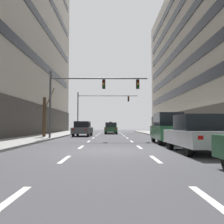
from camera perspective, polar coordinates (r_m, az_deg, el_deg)
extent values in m
plane|color=#424247|center=(12.07, -0.43, -9.08)|extent=(120.00, 120.00, 0.00)
cube|color=silver|center=(4.51, -23.46, -18.88)|extent=(0.16, 2.00, 0.01)
cube|color=silver|center=(9.24, -11.03, -10.82)|extent=(0.16, 2.00, 0.01)
cube|color=silver|center=(14.16, -7.27, -8.16)|extent=(0.16, 2.00, 0.01)
cube|color=silver|center=(19.12, -5.47, -6.87)|extent=(0.16, 2.00, 0.01)
cube|color=silver|center=(24.09, -4.42, -6.10)|extent=(0.16, 2.00, 0.01)
cube|color=silver|center=(29.08, -3.73, -5.60)|extent=(0.16, 2.00, 0.01)
cube|color=silver|center=(34.07, -3.25, -5.24)|extent=(0.16, 2.00, 0.01)
cube|color=silver|center=(39.06, -2.89, -4.97)|extent=(0.16, 2.00, 0.01)
cube|color=silver|center=(44.05, -2.61, -4.77)|extent=(0.16, 2.00, 0.01)
cube|color=silver|center=(4.51, 22.57, -18.90)|extent=(0.16, 2.00, 0.01)
cube|color=silver|center=(9.24, 10.16, -10.83)|extent=(0.16, 2.00, 0.01)
cube|color=silver|center=(14.16, 6.40, -8.17)|extent=(0.16, 2.00, 0.01)
cube|color=silver|center=(19.12, 4.61, -6.87)|extent=(0.16, 2.00, 0.01)
cube|color=silver|center=(24.09, 3.56, -6.10)|extent=(0.16, 2.00, 0.01)
cube|color=silver|center=(29.08, 2.87, -5.60)|extent=(0.16, 2.00, 0.01)
cube|color=silver|center=(34.07, 2.39, -5.24)|extent=(0.16, 2.00, 0.01)
cube|color=silver|center=(39.06, 2.03, -4.98)|extent=(0.16, 2.00, 0.01)
cube|color=silver|center=(44.05, 1.75, -4.77)|extent=(0.16, 2.00, 0.01)
cylinder|color=black|center=(42.96, -1.50, -4.37)|extent=(0.24, 0.67, 0.67)
cylinder|color=black|center=(43.01, 0.67, -4.37)|extent=(0.24, 0.67, 0.67)
cylinder|color=black|center=(40.23, -1.46, -4.45)|extent=(0.24, 0.67, 0.67)
cylinder|color=black|center=(40.27, 0.85, -4.45)|extent=(0.24, 0.67, 0.67)
cube|color=yellow|center=(41.60, -0.36, -3.96)|extent=(1.98, 4.51, 0.65)
cube|color=black|center=(41.40, -0.35, -3.04)|extent=(1.67, 1.97, 0.69)
cube|color=white|center=(43.78, -1.30, -3.77)|extent=(0.20, 0.09, 0.14)
cube|color=red|center=(39.40, -1.22, -3.84)|extent=(0.20, 0.09, 0.14)
cube|color=white|center=(43.81, 0.42, -3.77)|extent=(0.20, 0.09, 0.14)
cube|color=red|center=(39.44, 0.68, -3.84)|extent=(0.20, 0.09, 0.14)
cube|color=black|center=(41.40, -0.35, -2.44)|extent=(0.45, 0.21, 0.18)
cylinder|color=black|center=(37.58, -1.41, -4.55)|extent=(0.23, 0.67, 0.67)
cylinder|color=black|center=(37.56, 1.06, -4.55)|extent=(0.23, 0.67, 0.67)
cylinder|color=black|center=(34.86, -1.57, -4.65)|extent=(0.23, 0.67, 0.67)
cylinder|color=black|center=(34.83, 1.09, -4.66)|extent=(0.23, 0.67, 0.67)
cube|color=#1E512D|center=(36.19, -0.21, -4.09)|extent=(1.94, 4.48, 0.65)
cube|color=black|center=(35.99, -0.21, -3.03)|extent=(1.65, 1.95, 0.69)
cube|color=white|center=(38.39, -1.13, -3.86)|extent=(0.20, 0.08, 0.14)
cube|color=red|center=(34.03, -1.36, -3.96)|extent=(0.20, 0.08, 0.14)
cube|color=white|center=(38.37, 0.82, -3.87)|extent=(0.20, 0.08, 0.14)
cube|color=red|center=(34.01, 0.84, -3.96)|extent=(0.20, 0.08, 0.14)
cylinder|color=black|center=(29.98, -8.06, -4.85)|extent=(0.26, 0.69, 0.68)
cylinder|color=black|center=(29.74, -4.90, -4.89)|extent=(0.26, 0.69, 0.68)
cylinder|color=black|center=(27.23, -9.09, -5.02)|extent=(0.26, 0.69, 0.68)
cylinder|color=black|center=(26.97, -5.62, -5.06)|extent=(0.26, 0.69, 0.68)
cube|color=#474C51|center=(28.46, -6.90, -4.28)|extent=(2.10, 4.64, 0.66)
cube|color=black|center=(28.25, -6.96, -2.90)|extent=(1.74, 2.04, 0.70)
cube|color=white|center=(30.78, -7.49, -3.98)|extent=(0.21, 0.09, 0.15)
cube|color=red|center=(26.37, -9.09, -4.11)|extent=(0.21, 0.09, 0.15)
cube|color=white|center=(30.59, -5.01, -4.00)|extent=(0.21, 0.09, 0.15)
cube|color=red|center=(26.14, -6.21, -4.14)|extent=(0.21, 0.09, 0.15)
cube|color=white|center=(7.91, 24.27, -6.38)|extent=(0.20, 0.08, 0.14)
cylinder|color=black|center=(13.00, 13.46, -7.03)|extent=(0.24, 0.70, 0.69)
cylinder|color=black|center=(13.52, 20.42, -6.77)|extent=(0.24, 0.70, 0.69)
cylinder|color=black|center=(10.29, 17.45, -8.02)|extent=(0.24, 0.70, 0.69)
cube|color=#B7BABF|center=(11.88, 19.11, -5.70)|extent=(1.98, 4.64, 0.67)
cube|color=black|center=(11.67, 19.41, -2.34)|extent=(1.70, 2.01, 0.71)
cube|color=white|center=(13.85, 13.21, -4.92)|extent=(0.21, 0.09, 0.15)
cube|color=red|center=(9.51, 19.98, -5.65)|extent=(0.21, 0.09, 0.15)
cube|color=white|center=(14.24, 18.52, -4.79)|extent=(0.21, 0.09, 0.15)
cylinder|color=black|center=(18.30, 9.68, -6.00)|extent=(0.23, 0.65, 0.65)
cylinder|color=black|center=(18.60, 14.50, -5.89)|extent=(0.23, 0.65, 0.65)
cylinder|color=black|center=(15.68, 11.19, -6.46)|extent=(0.23, 0.65, 0.65)
cylinder|color=black|center=(16.04, 16.77, -6.31)|extent=(0.23, 0.65, 0.65)
cube|color=#1E512D|center=(17.12, 12.97, -4.68)|extent=(1.90, 4.37, 0.89)
cube|color=black|center=(17.12, 12.93, -1.71)|extent=(1.63, 2.59, 0.89)
cube|color=white|center=(19.09, 9.75, -4.08)|extent=(0.20, 0.08, 0.14)
cube|color=red|center=(14.90, 12.31, -4.33)|extent=(0.20, 0.08, 0.14)
cube|color=white|center=(19.32, 13.47, -4.03)|extent=(0.20, 0.08, 0.14)
cube|color=red|center=(15.21, 17.00, -4.24)|extent=(0.20, 0.08, 0.14)
cylinder|color=#4C4C51|center=(22.52, -14.32, 1.78)|extent=(0.18, 0.18, 6.01)
cylinder|color=#4C4C51|center=(22.21, -3.08, 7.86)|extent=(8.77, 0.12, 0.12)
cube|color=black|center=(22.10, -1.94, 6.54)|extent=(0.28, 0.24, 0.84)
sphere|color=#4B0704|center=(22.01, -1.95, 7.27)|extent=(0.17, 0.17, 0.17)
sphere|color=orange|center=(21.96, -1.95, 6.60)|extent=(0.17, 0.17, 0.17)
sphere|color=#073E10|center=(21.92, -1.95, 5.93)|extent=(0.17, 0.17, 0.17)
cube|color=black|center=(22.23, 6.04, 6.50)|extent=(0.28, 0.24, 0.84)
sphere|color=#4B0704|center=(22.14, 6.08, 7.22)|extent=(0.17, 0.17, 0.17)
sphere|color=orange|center=(22.09, 6.09, 6.56)|extent=(0.17, 0.17, 0.17)
sphere|color=#073E10|center=(22.05, 6.09, 5.90)|extent=(0.17, 0.17, 0.17)
cylinder|color=#4C4C51|center=(40.92, -8.02, -0.01)|extent=(0.18, 0.18, 6.66)
cylinder|color=#4C4C51|center=(40.80, -1.02, 3.82)|extent=(9.96, 0.12, 0.12)
cube|color=black|center=(40.85, 3.88, 3.08)|extent=(0.28, 0.24, 0.84)
sphere|color=red|center=(40.74, 3.89, 3.47)|extent=(0.17, 0.17, 0.17)
sphere|color=#523505|center=(40.71, 3.89, 3.11)|extent=(0.17, 0.17, 0.17)
sphere|color=#073E10|center=(40.69, 3.89, 2.74)|extent=(0.17, 0.17, 0.17)
cylinder|color=#4C3823|center=(25.18, -15.61, -1.10)|extent=(0.31, 0.31, 3.92)
cylinder|color=#42301E|center=(25.24, -14.49, 2.13)|extent=(0.26, 0.99, 1.09)
cylinder|color=#42301E|center=(25.69, -14.31, 3.43)|extent=(1.07, 0.97, 1.76)
cylinder|color=#42301E|center=(25.69, -16.41, 1.35)|extent=(0.74, 1.02, 0.70)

